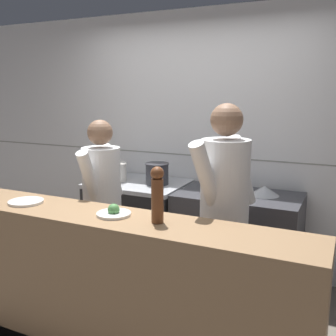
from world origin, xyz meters
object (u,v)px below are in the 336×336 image
chef_head_cook (102,203)px  oven_range (139,224)px  chef_sous (224,210)px  plated_dish_main (26,202)px  sauce_pot (157,173)px  plated_dish_appetiser (114,212)px  pepper_mill (157,194)px  stock_pot (114,171)px  mixing_bowl_steel (264,191)px

chef_head_cook → oven_range: bearing=87.6°
oven_range → chef_head_cook: bearing=-85.4°
oven_range → chef_sous: 1.45m
plated_dish_main → chef_head_cook: bearing=67.9°
sauce_pot → plated_dish_main: (-0.41, -1.32, 0.00)m
plated_dish_appetiser → pepper_mill: (0.32, -0.01, 0.17)m
pepper_mill → plated_dish_main: bearing=-178.8°
stock_pot → pepper_mill: bearing=-47.7°
plated_dish_main → pepper_mill: bearing=1.2°
stock_pot → mixing_bowl_steel: size_ratio=1.06×
oven_range → plated_dish_main: bearing=-98.1°
plated_dish_main → chef_sous: bearing=23.7°
stock_pot → chef_sous: 1.54m
stock_pot → sauce_pot: (0.47, 0.05, 0.01)m
sauce_pot → plated_dish_main: bearing=-107.1°
chef_head_cook → sauce_pot: bearing=70.3°
pepper_mill → mixing_bowl_steel: bearing=74.3°
mixing_bowl_steel → chef_head_cook: chef_head_cook is taller
plated_dish_main → pepper_mill: (1.06, 0.02, 0.18)m
plated_dish_appetiser → chef_sous: bearing=43.4°
mixing_bowl_steel → chef_sous: bearing=-98.8°
sauce_pot → plated_dish_main: sauce_pot is taller
mixing_bowl_steel → pepper_mill: 1.43m
plated_dish_main → chef_head_cook: (0.25, 0.60, -0.13)m
chef_sous → mixing_bowl_steel: bearing=99.9°
pepper_mill → chef_sous: (0.26, 0.56, -0.23)m
oven_range → plated_dish_main: (-0.19, -1.32, 0.56)m
plated_dish_main → chef_sous: 1.44m
sauce_pot → plated_dish_appetiser: bearing=-75.5°
sauce_pot → plated_dish_main: size_ratio=0.95×
pepper_mill → chef_sous: size_ratio=0.21×
oven_range → plated_dish_appetiser: size_ratio=4.19×
plated_dish_appetiser → plated_dish_main: bearing=-177.8°
chef_sous → oven_range: bearing=165.6°
sauce_pot → mixing_bowl_steel: (1.04, 0.06, -0.08)m
sauce_pot → chef_head_cook: bearing=-102.7°
plated_dish_main → pepper_mill: 1.08m
mixing_bowl_steel → plated_dish_main: plated_dish_main is taller
plated_dish_main → plated_dish_appetiser: (0.74, 0.03, 0.01)m
oven_range → chef_head_cook: (0.06, -0.71, 0.43)m
sauce_pot → stock_pot: bearing=-173.4°
sauce_pot → chef_sous: chef_sous is taller
oven_range → pepper_mill: (0.88, -1.30, 0.74)m
plated_dish_appetiser → pepper_mill: size_ratio=0.64×
plated_dish_main → plated_dish_appetiser: bearing=2.2°
chef_sous → chef_head_cook: bearing=-162.7°
oven_range → plated_dish_appetiser: bearing=-66.9°
oven_range → chef_sous: size_ratio=0.55×
chef_head_cook → chef_sous: 1.08m
plated_dish_main → chef_sous: (1.32, 0.58, -0.05)m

